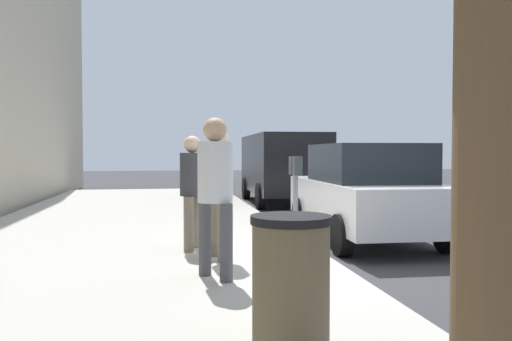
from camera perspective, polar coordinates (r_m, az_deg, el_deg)
ground_plane at (r=7.64m, az=7.56°, el=-10.22°), size 80.00×80.00×0.00m
sidewalk_slab at (r=7.33m, az=-15.83°, el=-10.19°), size 28.00×6.00×0.15m
parking_meter at (r=7.24m, az=4.42°, el=-1.55°), size 0.36×0.12×1.41m
pedestrian_at_meter at (r=7.02m, az=-4.14°, el=-1.30°), size 0.53×0.39×1.79m
pedestrian_bystander at (r=5.93m, az=-4.57°, el=-1.33°), size 0.49×0.41×1.87m
parking_officer at (r=7.75m, az=-7.10°, el=-1.42°), size 0.50×0.37×1.72m
parked_sedan_near at (r=9.65m, az=12.06°, el=-2.32°), size 4.45×2.06×1.77m
parked_van_far at (r=16.37m, az=2.91°, el=0.73°), size 5.25×2.23×2.18m
trash_bin at (r=3.79m, az=3.90°, el=-12.58°), size 0.59×0.59×1.01m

